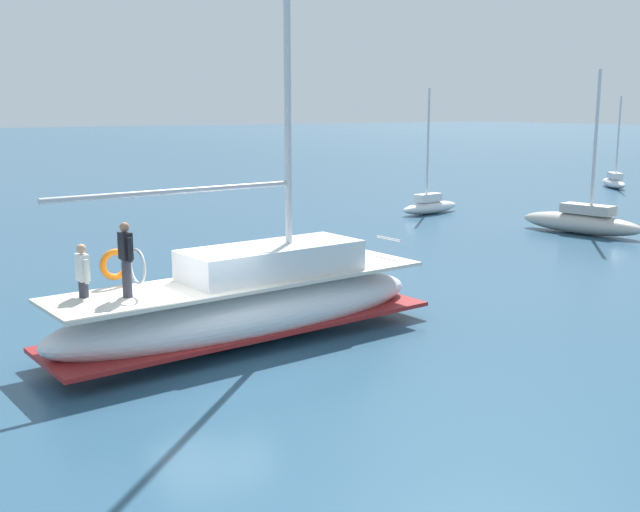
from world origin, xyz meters
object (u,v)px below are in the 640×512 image
object	(u,v)px
moored_sloop_far	(430,205)
moored_catamaran	(582,221)
main_sailboat	(249,302)
moored_cutter_left	(614,181)

from	to	relation	value
moored_sloop_far	moored_catamaran	size ratio (longest dim) A/B	0.91
main_sailboat	moored_catamaran	xyz separation A→B (m)	(-6.08, 18.99, -0.35)
moored_catamaran	moored_cutter_left	xyz separation A→B (m)	(-11.50, 17.29, -0.10)
moored_cutter_left	main_sailboat	bearing A→B (deg)	-64.15
moored_catamaran	moored_cutter_left	world-z (taller)	moored_catamaran
main_sailboat	moored_cutter_left	size ratio (longest dim) A/B	2.18
main_sailboat	moored_catamaran	bearing A→B (deg)	107.75
moored_sloop_far	moored_cutter_left	xyz separation A→B (m)	(-3.19, 18.70, -0.00)
moored_sloop_far	main_sailboat	bearing A→B (deg)	-50.68
moored_catamaran	moored_cutter_left	distance (m)	20.76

